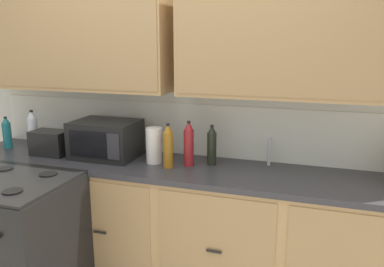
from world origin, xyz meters
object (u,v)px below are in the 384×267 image
object	(u,v)px
bottle_clear	(33,130)
bottle_teal	(7,133)
microwave	(106,139)
bottle_red	(189,144)
toaster	(50,143)
stove_range	(16,247)
bottle_amber	(168,146)
bottle_dark	(212,145)
paper_towel_roll	(154,145)

from	to	relation	value
bottle_clear	bottle_teal	distance (m)	0.24
bottle_teal	bottle_clear	bearing A→B (deg)	7.44
microwave	bottle_teal	distance (m)	0.92
bottle_teal	bottle_red	distance (m)	1.58
toaster	microwave	bearing A→B (deg)	10.47
stove_range	bottle_clear	distance (m)	0.98
stove_range	microwave	size ratio (longest dim) A/B	1.98
stove_range	toaster	distance (m)	0.82
microwave	bottle_teal	size ratio (longest dim) A/B	1.82
microwave	toaster	size ratio (longest dim) A/B	1.71
bottle_red	microwave	bearing A→B (deg)	179.09
bottle_amber	bottle_dark	distance (m)	0.31
bottle_clear	bottle_dark	bearing A→B (deg)	2.12
bottle_amber	bottle_red	distance (m)	0.15
bottle_amber	bottle_teal	distance (m)	1.46
microwave	bottle_dark	xyz separation A→B (m)	(0.82, 0.07, 0.00)
bottle_teal	bottle_red	bearing A→B (deg)	0.36
bottle_clear	bottle_teal	size ratio (longest dim) A/B	1.23
bottle_amber	toaster	bearing A→B (deg)	179.28
stove_range	paper_towel_roll	xyz separation A→B (m)	(0.73, 0.64, 0.59)
bottle_amber	stove_range	bearing A→B (deg)	-146.72
toaster	paper_towel_roll	xyz separation A→B (m)	(0.85, 0.06, 0.03)
toaster	paper_towel_roll	distance (m)	0.85
microwave	bottle_teal	xyz separation A→B (m)	(-0.92, -0.02, -0.01)
paper_towel_roll	bottle_teal	size ratio (longest dim) A/B	0.99
bottle_dark	bottle_teal	distance (m)	1.73
bottle_teal	bottle_dark	bearing A→B (deg)	2.86
paper_towel_roll	bottle_teal	world-z (taller)	bottle_teal
bottle_red	bottle_clear	bearing A→B (deg)	179.10
bottle_amber	bottle_teal	xyz separation A→B (m)	(-1.46, 0.07, -0.03)
stove_range	bottle_clear	world-z (taller)	bottle_clear
stove_range	paper_towel_roll	world-z (taller)	paper_towel_roll
microwave	bottle_teal	world-z (taller)	microwave
stove_range	microwave	distance (m)	0.95
bottle_clear	bottle_red	world-z (taller)	same
bottle_clear	microwave	bearing A→B (deg)	-0.89
toaster	bottle_teal	bearing A→B (deg)	172.59
bottle_teal	paper_towel_roll	bearing A→B (deg)	-0.02
stove_range	bottle_amber	world-z (taller)	bottle_amber
paper_towel_roll	bottle_red	world-z (taller)	bottle_red
microwave	paper_towel_roll	xyz separation A→B (m)	(0.41, -0.02, -0.01)
bottle_clear	stove_range	bearing A→B (deg)	-62.33
bottle_clear	bottle_red	size ratio (longest dim) A/B	1.00
microwave	paper_towel_roll	size ratio (longest dim) A/B	1.85
toaster	bottle_dark	distance (m)	1.27
toaster	bottle_dark	bearing A→B (deg)	6.69
paper_towel_roll	bottle_red	size ratio (longest dim) A/B	0.80
bottle_amber	bottle_red	size ratio (longest dim) A/B	0.97
stove_range	bottle_teal	xyz separation A→B (m)	(-0.59, 0.64, 0.59)
paper_towel_roll	bottle_clear	distance (m)	1.08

